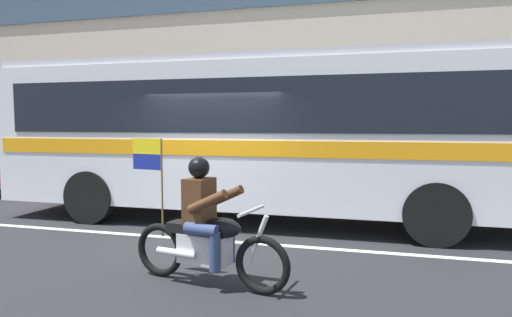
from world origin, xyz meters
name	(u,v)px	position (x,y,z in m)	size (l,w,h in m)	color
ground_plane	(213,231)	(0.00, 0.00, 0.00)	(60.00, 60.00, 0.00)	black
sidewalk_curb	(274,188)	(0.00, 5.10, 0.07)	(28.00, 3.80, 0.15)	#B7B2A8
lane_center_stripe	(201,239)	(0.00, -0.60, 0.00)	(26.60, 0.14, 0.01)	silver
office_building_facade	(290,43)	(0.00, 7.39, 4.64)	(28.00, 0.89, 9.26)	#B2A893
transit_bus	(271,128)	(0.79, 1.19, 1.88)	(10.87, 2.65, 3.22)	silver
motorcycle_with_rider	(206,231)	(0.85, -2.52, 0.67)	(2.17, 0.71, 1.78)	black
fire_hydrant	(390,180)	(3.21, 4.17, 0.52)	(0.22, 0.30, 0.75)	red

